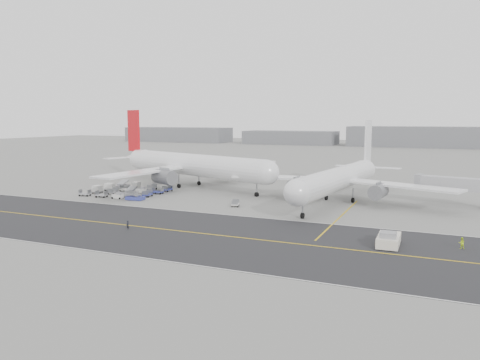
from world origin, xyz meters
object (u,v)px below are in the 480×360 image
at_px(airliner_a, 190,165).
at_px(jet_bridge, 456,185).
at_px(pushback_tug, 389,240).
at_px(ground_crew_b, 462,243).
at_px(airliner_b, 339,178).
at_px(ground_crew_a, 128,225).

height_order(airliner_a, jet_bridge, airliner_a).
relative_size(pushback_tug, jet_bridge, 0.49).
distance_m(airliner_a, ground_crew_b, 80.72).
relative_size(airliner_a, jet_bridge, 3.46).
bearing_deg(ground_crew_b, airliner_b, -64.03).
bearing_deg(pushback_tug, ground_crew_b, 14.80).
relative_size(airliner_b, ground_crew_b, 31.67).
bearing_deg(airliner_a, jet_bridge, -72.20).
xyz_separation_m(jet_bridge, ground_crew_b, (0.19, -37.88, -3.76)).
distance_m(airliner_a, jet_bridge, 69.49).
distance_m(airliner_a, airliner_b, 44.96).
distance_m(airliner_a, pushback_tug, 73.70).
xyz_separation_m(airliner_b, ground_crew_a, (-28.29, -43.25, -4.69)).
height_order(airliner_a, airliner_b, airliner_a).
bearing_deg(jet_bridge, airliner_a, -169.40).
distance_m(airliner_b, ground_crew_b, 41.97).
distance_m(pushback_tug, ground_crew_a, 43.89).
bearing_deg(ground_crew_b, airliner_a, -41.48).
distance_m(airliner_b, pushback_tug, 39.31).
distance_m(pushback_tug, ground_crew_b, 10.64).
bearing_deg(pushback_tug, airliner_b, 111.79).
relative_size(airliner_a, ground_crew_b, 35.32).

